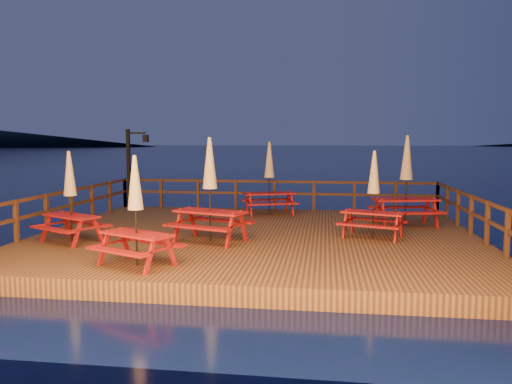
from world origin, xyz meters
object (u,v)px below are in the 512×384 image
at_px(picnic_table_0, 374,193).
at_px(picnic_table_1, 406,179).
at_px(lamp_post, 133,161).
at_px(picnic_table_2, 269,177).

xyz_separation_m(picnic_table_0, picnic_table_1, (1.15, 2.09, 0.21)).
height_order(lamp_post, picnic_table_2, lamp_post).
distance_m(lamp_post, picnic_table_0, 9.76).
distance_m(lamp_post, picnic_table_2, 5.42).
relative_size(picnic_table_0, picnic_table_2, 0.92).
relative_size(lamp_post, picnic_table_0, 1.29).
bearing_deg(picnic_table_2, lamp_post, 150.73).
xyz_separation_m(picnic_table_1, picnic_table_2, (-4.35, 1.72, -0.11)).
height_order(lamp_post, picnic_table_1, lamp_post).
bearing_deg(picnic_table_0, picnic_table_2, 149.45).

